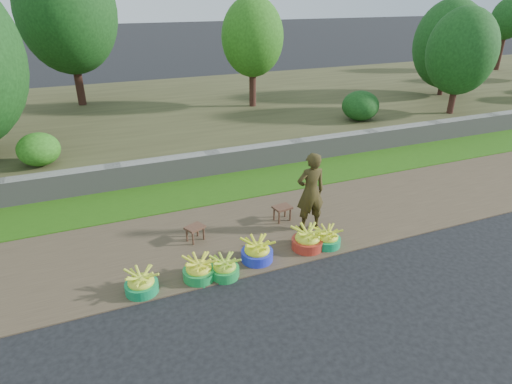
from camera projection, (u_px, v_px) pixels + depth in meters
name	position (u px, v px, depth m)	size (l,w,h in m)	color
ground_plane	(289.00, 267.00, 6.74)	(120.00, 120.00, 0.00)	black
dirt_shoulder	(259.00, 229.00, 7.78)	(80.00, 2.50, 0.02)	brown
grass_verge	(224.00, 187.00, 9.45)	(80.00, 1.50, 0.04)	#2A5E11
retaining_wall	(212.00, 163.00, 10.05)	(80.00, 0.35, 0.55)	gray
earth_bank	(169.00, 114.00, 14.17)	(80.00, 10.00, 0.50)	#454324
vegetation	(48.00, 48.00, 11.07)	(33.31, 8.44, 4.77)	#381D16
basin_a	(141.00, 284.00, 6.10)	(0.47, 0.47, 0.35)	#128D4D
basin_b	(199.00, 270.00, 6.39)	(0.49, 0.49, 0.36)	green
basin_c	(225.00, 268.00, 6.46)	(0.44, 0.44, 0.33)	green
basin_d	(257.00, 252.00, 6.83)	(0.51, 0.51, 0.38)	#232FD2
basin_e	(307.00, 240.00, 7.14)	(0.53, 0.53, 0.39)	#B02F20
basin_f	(327.00, 238.00, 7.23)	(0.46, 0.46, 0.34)	#129555
stool_left	(195.00, 229.00, 7.33)	(0.38, 0.35, 0.27)	#533324
stool_right	(282.00, 209.00, 7.98)	(0.36, 0.29, 0.29)	#533324
vendor_woman	(311.00, 192.00, 7.51)	(0.53, 0.35, 1.45)	black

